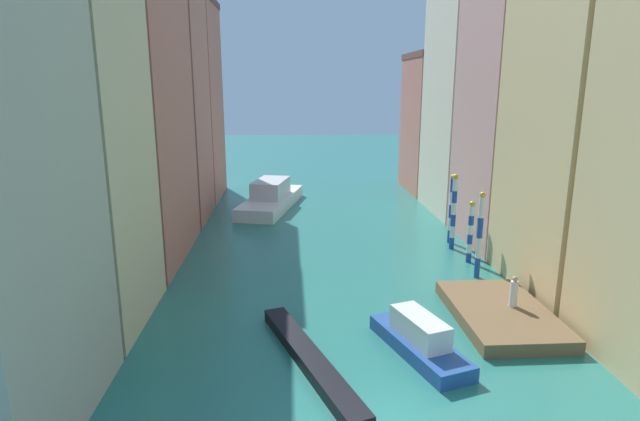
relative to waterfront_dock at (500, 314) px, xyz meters
name	(u,v)px	position (x,y,z in m)	size (l,w,h in m)	color
ground_plane	(326,227)	(-7.17, 16.88, -0.31)	(154.00, 154.00, 0.00)	#28756B
building_left_1	(57,153)	(-20.17, 1.12, 7.67)	(6.92, 7.40, 15.95)	beige
building_left_2	(123,123)	(-20.17, 10.63, 8.33)	(6.92, 11.21, 17.28)	#C6705B
building_left_3	(160,103)	(-20.17, 20.56, 9.17)	(6.92, 7.85, 18.94)	#C6705B
building_left_4	(182,101)	(-20.17, 29.20, 9.08)	(6.92, 9.05, 18.77)	#C6705B
building_right_1	(595,115)	(5.83, 3.99, 9.11)	(6.92, 8.74, 18.81)	#DBB77A
building_right_2	(522,102)	(5.83, 12.61, 9.47)	(6.92, 8.37, 19.54)	tan
building_right_3	(476,85)	(5.83, 21.67, 10.58)	(6.92, 9.41, 21.76)	beige
building_right_4	(441,123)	(5.83, 31.11, 6.73)	(6.92, 9.11, 14.07)	#C6705B
waterfront_dock	(500,314)	(0.00, 0.00, 0.00)	(4.28, 7.14, 0.63)	brown
person_on_dock	(514,292)	(0.62, 0.13, 1.02)	(0.36, 0.36, 1.52)	white
mooring_pole_0	(480,234)	(0.86, 5.57, 2.28)	(0.35, 0.35, 5.09)	#1E479E
mooring_pole_1	(470,231)	(1.28, 8.21, 1.72)	(0.36, 0.36, 3.96)	#1E479E
mooring_pole_2	(454,211)	(1.04, 10.97, 2.33)	(0.37, 0.37, 5.17)	#1E479E
mooring_pole_3	(451,208)	(1.33, 12.36, 2.20)	(0.37, 0.37, 4.92)	#1E479E
vaporetto_white	(271,198)	(-11.66, 23.87, 0.61)	(6.00, 11.95, 2.58)	white
gondola_black	(310,359)	(-9.25, -3.58, -0.05)	(3.96, 9.00, 0.52)	black
motorboat_0	(419,339)	(-4.65, -2.87, 0.31)	(3.41, 5.86, 1.67)	#234C93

